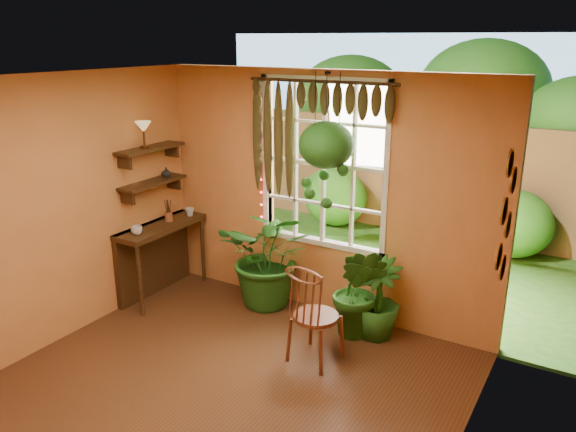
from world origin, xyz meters
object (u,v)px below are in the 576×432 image
(potted_plant_mid, at_px, (359,292))
(potted_plant_left, at_px, (270,256))
(counter_ledge, at_px, (156,250))
(hanging_basket, at_px, (326,151))
(windsor_chair, at_px, (314,329))

(potted_plant_mid, bearing_deg, potted_plant_left, 172.22)
(counter_ledge, bearing_deg, hanging_basket, 10.12)
(potted_plant_left, height_order, potted_plant_mid, potted_plant_left)
(potted_plant_mid, distance_m, hanging_basket, 1.48)
(windsor_chair, distance_m, potted_plant_left, 1.32)
(counter_ledge, relative_size, potted_plant_mid, 1.17)
(windsor_chair, bearing_deg, potted_plant_left, 147.57)
(windsor_chair, height_order, hanging_basket, hanging_basket)
(hanging_basket, bearing_deg, potted_plant_mid, -13.08)
(counter_ledge, distance_m, potted_plant_left, 1.44)
(potted_plant_left, distance_m, potted_plant_mid, 1.20)
(windsor_chair, bearing_deg, hanging_basket, 117.41)
(potted_plant_left, height_order, hanging_basket, hanging_basket)
(counter_ledge, height_order, windsor_chair, windsor_chair)
(counter_ledge, xyz_separation_m, hanging_basket, (2.09, 0.37, 1.36))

